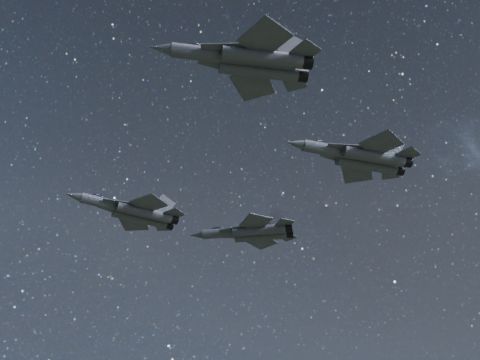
{
  "coord_description": "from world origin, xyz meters",
  "views": [
    {
      "loc": [
        -5.26,
        -61.36,
        116.15
      ],
      "look_at": [
        -2.3,
        -2.54,
        154.58
      ],
      "focal_mm": 42.0,
      "sensor_mm": 36.0,
      "label": 1
    }
  ],
  "objects": [
    {
      "name": "jet_lead",
      "position": [
        -16.02,
        3.13,
        152.9
      ],
      "size": [
        15.24,
        9.98,
        3.93
      ],
      "rotation": [
        0.0,
        0.0,
        0.43
      ],
      "color": "#363944"
    },
    {
      "name": "jet_left",
      "position": [
        0.16,
        13.01,
        155.46
      ],
      "size": [
        16.61,
        11.39,
        4.17
      ],
      "rotation": [
        0.0,
        0.0,
        -0.21
      ],
      "color": "#363944"
    },
    {
      "name": "jet_right",
      "position": [
        -2.51,
        -21.22,
        156.65
      ],
      "size": [
        16.96,
        11.86,
        4.27
      ],
      "rotation": [
        0.0,
        0.0,
        0.11
      ],
      "color": "#363944"
    },
    {
      "name": "jet_slot",
      "position": [
        12.8,
        -4.57,
        157.26
      ],
      "size": [
        17.35,
        11.84,
        4.36
      ],
      "rotation": [
        0.0,
        0.0,
        0.23
      ],
      "color": "#363944"
    }
  ]
}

